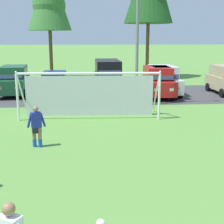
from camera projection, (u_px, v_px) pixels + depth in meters
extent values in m
plane|color=#598C3D|center=(109.00, 117.00, 17.53)|extent=(400.00, 400.00, 0.00)
cube|color=#3D3D3F|center=(101.00, 95.00, 24.46)|extent=(52.00, 8.40, 0.01)
sphere|color=white|center=(101.00, 224.00, 7.25)|extent=(0.22, 0.22, 0.22)
sphere|color=black|center=(101.00, 224.00, 7.25)|extent=(0.08, 0.08, 0.08)
sphere|color=red|center=(103.00, 224.00, 7.25)|extent=(0.07, 0.07, 0.07)
cylinder|color=white|center=(159.00, 97.00, 16.75)|extent=(0.12, 0.12, 2.44)
cylinder|color=white|center=(18.00, 97.00, 16.51)|extent=(0.12, 0.12, 2.44)
cylinder|color=white|center=(89.00, 73.00, 16.36)|extent=(7.32, 0.51, 0.12)
cylinder|color=white|center=(156.00, 91.00, 17.60)|extent=(0.19, 1.95, 2.46)
cylinder|color=white|center=(22.00, 92.00, 17.36)|extent=(0.19, 1.95, 2.46)
cube|color=silver|center=(90.00, 96.00, 17.64)|extent=(6.95, 0.41, 2.20)
sphere|color=#936B4C|center=(9.00, 209.00, 5.14)|extent=(0.22, 0.22, 0.22)
cylinder|color=#936B4C|center=(40.00, 137.00, 12.61)|extent=(0.14, 0.14, 0.80)
cylinder|color=#936B4C|center=(34.00, 137.00, 12.65)|extent=(0.14, 0.14, 0.80)
cylinder|color=blue|center=(40.00, 143.00, 12.67)|extent=(0.15, 0.15, 0.32)
cylinder|color=blue|center=(35.00, 143.00, 12.71)|extent=(0.15, 0.15, 0.32)
cube|color=black|center=(37.00, 129.00, 12.56)|extent=(0.39, 0.31, 0.28)
cube|color=#232D99|center=(36.00, 120.00, 12.48)|extent=(0.44, 0.35, 0.60)
sphere|color=#936B4C|center=(36.00, 109.00, 12.38)|extent=(0.22, 0.22, 0.22)
cylinder|color=#232D99|center=(43.00, 120.00, 12.54)|extent=(0.25, 0.16, 0.55)
cylinder|color=#232D99|center=(29.00, 121.00, 12.42)|extent=(0.25, 0.16, 0.55)
cube|color=#194C2D|center=(14.00, 84.00, 24.14)|extent=(2.17, 4.70, 1.00)
cube|color=#194C2D|center=(14.00, 72.00, 24.13)|extent=(1.92, 3.10, 0.84)
cube|color=#28384C|center=(11.00, 74.00, 22.76)|extent=(1.63, 0.47, 0.71)
cube|color=#28384C|center=(26.00, 71.00, 24.25)|extent=(0.19, 2.55, 0.59)
cube|color=white|center=(17.00, 88.00, 22.03)|extent=(0.28, 0.10, 0.20)
cube|color=white|center=(1.00, 88.00, 21.88)|extent=(0.28, 0.10, 0.20)
cube|color=#B21414|center=(25.00, 80.00, 26.38)|extent=(0.28, 0.10, 0.20)
cube|color=#B21414|center=(12.00, 80.00, 26.24)|extent=(0.28, 0.10, 0.20)
cylinder|color=black|center=(25.00, 94.00, 23.01)|extent=(0.28, 0.65, 0.64)
cylinder|color=black|center=(29.00, 88.00, 25.76)|extent=(0.28, 0.65, 0.64)
cylinder|color=black|center=(5.00, 88.00, 25.49)|extent=(0.28, 0.65, 0.64)
cube|color=navy|center=(54.00, 85.00, 24.55)|extent=(1.92, 4.25, 0.76)
cube|color=navy|center=(54.00, 76.00, 24.54)|extent=(1.72, 2.15, 0.64)
cube|color=#28384C|center=(53.00, 77.00, 23.60)|extent=(1.54, 0.36, 0.55)
cube|color=#28384C|center=(65.00, 76.00, 24.59)|extent=(0.09, 1.79, 0.45)
cube|color=white|center=(58.00, 88.00, 22.57)|extent=(0.28, 0.09, 0.20)
cube|color=white|center=(44.00, 89.00, 22.51)|extent=(0.28, 0.09, 0.20)
cube|color=#B21414|center=(63.00, 81.00, 26.57)|extent=(0.28, 0.09, 0.20)
cube|color=#B21414|center=(51.00, 81.00, 26.52)|extent=(0.28, 0.09, 0.20)
cylinder|color=black|center=(65.00, 93.00, 23.42)|extent=(0.26, 0.65, 0.64)
cylinder|color=black|center=(40.00, 93.00, 23.32)|extent=(0.26, 0.65, 0.64)
cylinder|color=black|center=(68.00, 87.00, 25.96)|extent=(0.26, 0.65, 0.64)
cylinder|color=black|center=(45.00, 87.00, 25.85)|extent=(0.26, 0.65, 0.64)
cube|color=black|center=(108.00, 81.00, 25.32)|extent=(1.98, 4.81, 1.10)
cube|color=black|center=(108.00, 67.00, 25.27)|extent=(1.82, 4.11, 1.10)
cube|color=#28384C|center=(110.00, 70.00, 23.36)|extent=(1.67, 0.47, 0.91)
cube|color=#28384C|center=(119.00, 67.00, 25.35)|extent=(0.05, 3.49, 0.77)
cube|color=white|center=(118.00, 85.00, 23.06)|extent=(0.28, 0.08, 0.20)
cube|color=white|center=(103.00, 85.00, 22.97)|extent=(0.28, 0.08, 0.20)
cube|color=#B21414|center=(112.00, 77.00, 27.65)|extent=(0.28, 0.08, 0.20)
cube|color=#B21414|center=(99.00, 77.00, 27.55)|extent=(0.28, 0.08, 0.20)
cylinder|color=black|center=(122.00, 91.00, 24.08)|extent=(0.24, 0.64, 0.64)
cylinder|color=black|center=(96.00, 91.00, 23.91)|extent=(0.24, 0.64, 0.64)
cylinder|color=black|center=(118.00, 85.00, 26.97)|extent=(0.24, 0.64, 0.64)
cylinder|color=black|center=(95.00, 86.00, 26.80)|extent=(0.24, 0.64, 0.64)
cube|color=red|center=(158.00, 85.00, 23.45)|extent=(2.11, 4.68, 1.00)
cube|color=red|center=(158.00, 73.00, 23.44)|extent=(1.88, 3.08, 0.84)
cube|color=#28384C|center=(161.00, 75.00, 22.06)|extent=(1.63, 0.45, 0.71)
cube|color=#28384C|center=(170.00, 73.00, 23.48)|extent=(0.16, 2.55, 0.59)
cube|color=white|center=(172.00, 90.00, 21.26)|extent=(0.28, 0.09, 0.20)
cube|color=white|center=(156.00, 90.00, 21.22)|extent=(0.28, 0.09, 0.20)
cube|color=#B21414|center=(159.00, 81.00, 25.66)|extent=(0.28, 0.09, 0.20)
cube|color=#B21414|center=(146.00, 81.00, 25.62)|extent=(0.28, 0.09, 0.20)
cylinder|color=black|center=(175.00, 96.00, 22.22)|extent=(0.27, 0.65, 0.64)
cylinder|color=black|center=(147.00, 96.00, 22.14)|extent=(0.27, 0.65, 0.64)
cylinder|color=black|center=(166.00, 89.00, 24.99)|extent=(0.27, 0.65, 0.64)
cylinder|color=black|center=(142.00, 89.00, 24.92)|extent=(0.27, 0.65, 0.64)
cube|color=silver|center=(163.00, 84.00, 24.21)|extent=(1.91, 4.60, 1.00)
cube|color=silver|center=(163.00, 71.00, 24.19)|extent=(1.75, 3.00, 0.84)
cube|color=#28384C|center=(167.00, 74.00, 22.82)|extent=(1.62, 0.38, 0.71)
cube|color=#28384C|center=(174.00, 71.00, 24.27)|extent=(0.04, 2.55, 0.59)
cube|color=white|center=(178.00, 88.00, 22.04)|extent=(0.28, 0.08, 0.20)
cube|color=white|center=(163.00, 88.00, 21.96)|extent=(0.28, 0.08, 0.20)
cube|color=#B21414|center=(163.00, 80.00, 26.43)|extent=(0.28, 0.08, 0.20)
cube|color=#B21414|center=(150.00, 80.00, 26.35)|extent=(0.28, 0.08, 0.20)
cylinder|color=black|center=(180.00, 94.00, 23.01)|extent=(0.24, 0.64, 0.64)
cylinder|color=black|center=(154.00, 94.00, 22.85)|extent=(0.24, 0.64, 0.64)
cylinder|color=black|center=(170.00, 88.00, 25.78)|extent=(0.24, 0.64, 0.64)
cylinder|color=black|center=(147.00, 88.00, 25.62)|extent=(0.24, 0.64, 0.64)
cube|color=#B21414|center=(222.00, 79.00, 26.81)|extent=(0.28, 0.08, 0.20)
cube|color=#B21414|center=(210.00, 79.00, 26.74)|extent=(0.28, 0.08, 0.20)
cylinder|color=black|center=(222.00, 93.00, 23.25)|extent=(0.25, 0.64, 0.64)
cylinder|color=black|center=(208.00, 87.00, 26.03)|extent=(0.25, 0.64, 0.64)
cylinder|color=brown|center=(51.00, 55.00, 33.83)|extent=(0.36, 0.36, 4.98)
sphere|color=#387533|center=(49.00, 6.00, 32.73)|extent=(3.36, 3.36, 3.36)
cylinder|color=brown|center=(147.00, 51.00, 34.61)|extent=(0.36, 0.36, 5.72)
cylinder|color=slate|center=(137.00, 37.00, 19.53)|extent=(0.18, 0.18, 8.47)
cylinder|color=slate|center=(136.00, 103.00, 20.45)|extent=(0.32, 0.32, 0.30)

